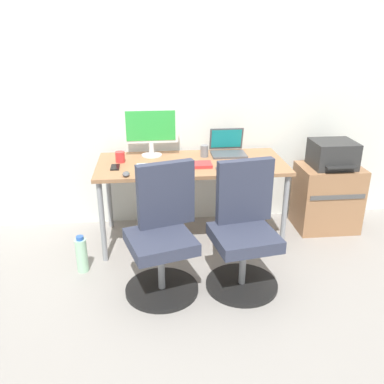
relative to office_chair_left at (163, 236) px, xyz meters
name	(u,v)px	position (x,y,z in m)	size (l,w,h in m)	color
ground_plane	(191,238)	(0.28, 0.73, -0.42)	(5.28, 5.28, 0.00)	gray
back_wall	(186,88)	(0.28, 1.18, 0.88)	(4.40, 0.04, 2.60)	silver
desk	(191,169)	(0.28, 0.73, 0.25)	(1.61, 0.73, 0.74)	#996B47
office_chair_left	(163,236)	(0.00, 0.00, 0.00)	(0.55, 0.55, 0.94)	black
office_chair_right	(244,232)	(0.59, 0.00, 0.00)	(0.54, 0.54, 0.94)	black
side_cabinet	(327,198)	(1.58, 0.82, -0.11)	(0.57, 0.43, 0.62)	#996B47
printer	(333,154)	(1.58, 0.82, 0.32)	(0.38, 0.40, 0.24)	#2D2D2D
water_bottle_on_floor	(82,255)	(-0.64, 0.28, -0.28)	(0.09, 0.09, 0.31)	#A5D8B2
desktop_monitor	(151,129)	(-0.06, 0.96, 0.56)	(0.48, 0.18, 0.43)	silver
open_laptop	(228,148)	(0.64, 0.95, 0.37)	(0.31, 0.27, 0.22)	#4C4C51
keyboard_by_monitor	(157,166)	(-0.01, 0.63, 0.32)	(0.34, 0.12, 0.02)	silver
keyboard_by_laptop	(237,169)	(0.63, 0.48, 0.32)	(0.34, 0.12, 0.02)	#515156
mouse_by_monitor	(268,164)	(0.91, 0.57, 0.33)	(0.06, 0.10, 0.03)	silver
mouse_by_laptop	(126,174)	(-0.26, 0.44, 0.33)	(0.06, 0.10, 0.03)	#515156
coffee_mug	(120,157)	(-0.33, 0.80, 0.36)	(0.08, 0.08, 0.09)	red
pen_cup	(204,151)	(0.41, 0.88, 0.36)	(0.07, 0.07, 0.10)	slate
phone_near_laptop	(115,167)	(-0.36, 0.65, 0.32)	(0.07, 0.14, 0.01)	black
notebook	(199,165)	(0.33, 0.62, 0.32)	(0.21, 0.15, 0.03)	red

